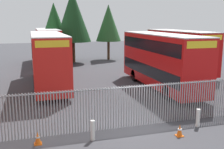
{
  "coord_description": "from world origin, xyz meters",
  "views": [
    {
      "loc": [
        -4.95,
        -12.49,
        5.43
      ],
      "look_at": [
        0.0,
        4.0,
        2.0
      ],
      "focal_mm": 43.37,
      "sensor_mm": 36.0,
      "label": 1
    }
  ],
  "objects_px": {
    "double_decker_bus_near_gate": "(161,59)",
    "double_decker_bus_behind_fence_right": "(48,58)",
    "double_decker_bus_far_back": "(48,45)",
    "double_decker_bus_behind_fence_left": "(179,49)",
    "bollard_center_front": "(198,118)",
    "bollard_near_left": "(93,130)",
    "traffic_cone_mid_forecourt": "(38,138)",
    "traffic_cone_by_gate": "(180,130)"
  },
  "relations": [
    {
      "from": "double_decker_bus_near_gate",
      "to": "double_decker_bus_behind_fence_right",
      "type": "bearing_deg",
      "value": 160.14
    },
    {
      "from": "double_decker_bus_near_gate",
      "to": "double_decker_bus_far_back",
      "type": "relative_size",
      "value": 1.0
    },
    {
      "from": "double_decker_bus_behind_fence_left",
      "to": "bollard_center_front",
      "type": "xyz_separation_m",
      "value": [
        -7.0,
        -14.06,
        -1.95
      ]
    },
    {
      "from": "double_decker_bus_far_back",
      "to": "bollard_near_left",
      "type": "height_order",
      "value": "double_decker_bus_far_back"
    },
    {
      "from": "double_decker_bus_far_back",
      "to": "bollard_near_left",
      "type": "distance_m",
      "value": 23.61
    },
    {
      "from": "traffic_cone_mid_forecourt",
      "to": "double_decker_bus_near_gate",
      "type": "bearing_deg",
      "value": 38.41
    },
    {
      "from": "double_decker_bus_near_gate",
      "to": "traffic_cone_mid_forecourt",
      "type": "distance_m",
      "value": 12.89
    },
    {
      "from": "double_decker_bus_behind_fence_right",
      "to": "traffic_cone_mid_forecourt",
      "type": "distance_m",
      "value": 11.32
    },
    {
      "from": "traffic_cone_by_gate",
      "to": "traffic_cone_mid_forecourt",
      "type": "distance_m",
      "value": 6.61
    },
    {
      "from": "double_decker_bus_near_gate",
      "to": "traffic_cone_by_gate",
      "type": "height_order",
      "value": "double_decker_bus_near_gate"
    },
    {
      "from": "double_decker_bus_far_back",
      "to": "traffic_cone_mid_forecourt",
      "type": "height_order",
      "value": "double_decker_bus_far_back"
    },
    {
      "from": "traffic_cone_by_gate",
      "to": "traffic_cone_mid_forecourt",
      "type": "height_order",
      "value": "same"
    },
    {
      "from": "bollard_center_front",
      "to": "double_decker_bus_near_gate",
      "type": "bearing_deg",
      "value": 76.83
    },
    {
      "from": "double_decker_bus_far_back",
      "to": "bollard_center_front",
      "type": "xyz_separation_m",
      "value": [
        6.07,
        -23.5,
        -1.95
      ]
    },
    {
      "from": "traffic_cone_by_gate",
      "to": "double_decker_bus_near_gate",
      "type": "bearing_deg",
      "value": 68.97
    },
    {
      "from": "bollard_center_front",
      "to": "traffic_cone_mid_forecourt",
      "type": "distance_m",
      "value": 8.06
    },
    {
      "from": "double_decker_bus_behind_fence_right",
      "to": "traffic_cone_mid_forecourt",
      "type": "xyz_separation_m",
      "value": [
        -1.24,
        -11.05,
        -2.13
      ]
    },
    {
      "from": "double_decker_bus_behind_fence_left",
      "to": "traffic_cone_mid_forecourt",
      "type": "relative_size",
      "value": 18.32
    },
    {
      "from": "double_decker_bus_far_back",
      "to": "bollard_center_front",
      "type": "bearing_deg",
      "value": -75.52
    },
    {
      "from": "double_decker_bus_near_gate",
      "to": "traffic_cone_mid_forecourt",
      "type": "bearing_deg",
      "value": -141.59
    },
    {
      "from": "traffic_cone_mid_forecourt",
      "to": "double_decker_bus_behind_fence_right",
      "type": "bearing_deg",
      "value": 83.58
    },
    {
      "from": "double_decker_bus_near_gate",
      "to": "double_decker_bus_behind_fence_right",
      "type": "distance_m",
      "value": 9.27
    },
    {
      "from": "double_decker_bus_behind_fence_left",
      "to": "traffic_cone_by_gate",
      "type": "height_order",
      "value": "double_decker_bus_behind_fence_left"
    },
    {
      "from": "double_decker_bus_far_back",
      "to": "traffic_cone_mid_forecourt",
      "type": "relative_size",
      "value": 18.32
    },
    {
      "from": "double_decker_bus_far_back",
      "to": "double_decker_bus_near_gate",
      "type": "bearing_deg",
      "value": -62.53
    },
    {
      "from": "double_decker_bus_behind_fence_right",
      "to": "double_decker_bus_far_back",
      "type": "relative_size",
      "value": 1.0
    },
    {
      "from": "bollard_near_left",
      "to": "traffic_cone_by_gate",
      "type": "bearing_deg",
      "value": -10.78
    },
    {
      "from": "double_decker_bus_behind_fence_left",
      "to": "double_decker_bus_behind_fence_right",
      "type": "distance_m",
      "value": 14.08
    },
    {
      "from": "double_decker_bus_behind_fence_left",
      "to": "double_decker_bus_behind_fence_right",
      "type": "xyz_separation_m",
      "value": [
        -13.81,
        -2.76,
        0.0
      ]
    },
    {
      "from": "double_decker_bus_near_gate",
      "to": "traffic_cone_mid_forecourt",
      "type": "height_order",
      "value": "double_decker_bus_near_gate"
    },
    {
      "from": "bollard_center_front",
      "to": "traffic_cone_by_gate",
      "type": "distance_m",
      "value": 1.74
    },
    {
      "from": "traffic_cone_mid_forecourt",
      "to": "bollard_center_front",
      "type": "bearing_deg",
      "value": -1.83
    },
    {
      "from": "double_decker_bus_behind_fence_right",
      "to": "traffic_cone_by_gate",
      "type": "relative_size",
      "value": 18.32
    },
    {
      "from": "double_decker_bus_behind_fence_right",
      "to": "bollard_center_front",
      "type": "height_order",
      "value": "double_decker_bus_behind_fence_right"
    },
    {
      "from": "bollard_near_left",
      "to": "double_decker_bus_behind_fence_right",
      "type": "bearing_deg",
      "value": 96.08
    },
    {
      "from": "double_decker_bus_behind_fence_left",
      "to": "traffic_cone_mid_forecourt",
      "type": "height_order",
      "value": "double_decker_bus_behind_fence_left"
    },
    {
      "from": "double_decker_bus_behind_fence_right",
      "to": "bollard_center_front",
      "type": "xyz_separation_m",
      "value": [
        6.81,
        -11.31,
        -1.95
      ]
    },
    {
      "from": "bollard_center_front",
      "to": "traffic_cone_mid_forecourt",
      "type": "relative_size",
      "value": 1.61
    },
    {
      "from": "double_decker_bus_near_gate",
      "to": "bollard_near_left",
      "type": "height_order",
      "value": "double_decker_bus_near_gate"
    },
    {
      "from": "traffic_cone_mid_forecourt",
      "to": "traffic_cone_by_gate",
      "type": "bearing_deg",
      "value": -9.18
    },
    {
      "from": "double_decker_bus_behind_fence_right",
      "to": "traffic_cone_by_gate",
      "type": "bearing_deg",
      "value": -66.44
    },
    {
      "from": "double_decker_bus_near_gate",
      "to": "traffic_cone_by_gate",
      "type": "bearing_deg",
      "value": -111.03
    }
  ]
}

